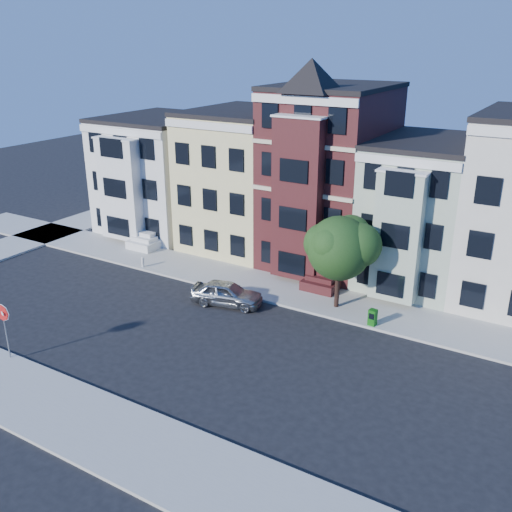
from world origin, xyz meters
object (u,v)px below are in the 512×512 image
Objects in this scene: newspaper_box at (373,317)px; fire_hydrant at (143,263)px; stop_sign at (5,328)px; street_tree at (339,252)px; parked_car at (227,293)px.

fire_hydrant is (-16.74, 0.00, -0.18)m from newspaper_box.
street_tree is at bearing 68.72° from stop_sign.
fire_hydrant is at bearing 119.90° from stop_sign.
parked_car is 8.37m from fire_hydrant.
street_tree is 11.85× the size of fire_hydrant.
street_tree reaches higher than newspaper_box.
parked_car is at bearing -161.41° from newspaper_box.
parked_car is at bearing 81.11° from stop_sign.
parked_car is (-5.90, -2.88, -2.84)m from street_tree.
stop_sign reaches higher than fire_hydrant.
stop_sign is at bearing -131.49° from newspaper_box.
newspaper_box is at bearing 60.37° from stop_sign.
parked_car is 8.73m from newspaper_box.
street_tree is 2.07× the size of stop_sign.
street_tree is 7.32× the size of newspaper_box.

